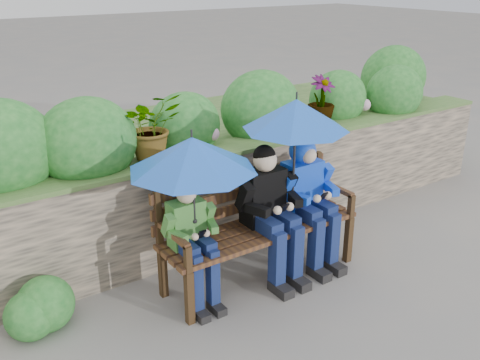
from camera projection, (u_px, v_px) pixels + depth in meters
ground at (246, 280)px, 4.88m from camera, size 60.00×60.00×0.00m
garden_backdrop at (160, 166)px, 5.86m from camera, size 8.00×2.85×1.78m
park_bench at (256, 219)px, 4.79m from camera, size 1.86×0.55×0.98m
boy_left at (192, 236)px, 4.34m from camera, size 0.44×0.51×1.08m
boy_middle at (270, 207)px, 4.71m from camera, size 0.56×0.65×1.24m
boy_right at (308, 191)px, 4.94m from camera, size 0.54×0.66×1.22m
umbrella_left at (192, 154)px, 4.11m from camera, size 1.03×1.03×0.79m
umbrella_right at (296, 115)px, 4.56m from camera, size 0.93×0.93×0.94m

